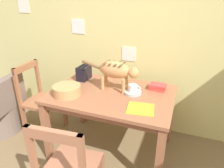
{
  "coord_description": "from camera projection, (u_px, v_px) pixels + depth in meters",
  "views": [
    {
      "loc": [
        0.6,
        -0.43,
        1.71
      ],
      "look_at": [
        -0.09,
        1.41,
        0.86
      ],
      "focal_mm": 32.5,
      "sensor_mm": 36.0,
      "label": 1
    }
  ],
  "objects": [
    {
      "name": "dining_table",
      "position": [
        112.0,
        100.0,
        2.21
      ],
      "size": [
        1.3,
        0.9,
        0.76
      ],
      "color": "#995D3F",
      "rests_on": "ground_plane"
    },
    {
      "name": "book_stack",
      "position": [
        158.0,
        87.0,
        2.24
      ],
      "size": [
        0.18,
        0.14,
        0.06
      ],
      "color": "#D4453C",
      "rests_on": "dining_table"
    },
    {
      "name": "magazine",
      "position": [
        141.0,
        109.0,
        1.86
      ],
      "size": [
        0.27,
        0.26,
        0.01
      ],
      "primitive_type": "cube",
      "rotation": [
        0.0,
        0.0,
        0.14
      ],
      "color": "yellow",
      "rests_on": "dining_table"
    },
    {
      "name": "wooden_chair_far",
      "position": [
        40.0,
        100.0,
        2.67
      ],
      "size": [
        0.42,
        0.42,
        0.93
      ],
      "rotation": [
        0.0,
        0.0,
        -1.56
      ],
      "color": "#9A5F3E",
      "rests_on": "ground_plane"
    },
    {
      "name": "coffee_mug",
      "position": [
        133.0,
        88.0,
        2.13
      ],
      "size": [
        0.13,
        0.09,
        0.08
      ],
      "color": "silver",
      "rests_on": "saucer_bowl"
    },
    {
      "name": "cat",
      "position": [
        116.0,
        71.0,
        2.14
      ],
      "size": [
        0.67,
        0.18,
        0.33
      ],
      "rotation": [
        0.0,
        0.0,
        -1.63
      ],
      "color": "tan",
      "rests_on": "dining_table"
    },
    {
      "name": "saucer_bowl",
      "position": [
        133.0,
        92.0,
        2.15
      ],
      "size": [
        0.19,
        0.19,
        0.03
      ],
      "primitive_type": "cylinder",
      "color": "#B0ADAA",
      "rests_on": "dining_table"
    },
    {
      "name": "wicker_basket",
      "position": [
        67.0,
        90.0,
        2.11
      ],
      "size": [
        0.29,
        0.29,
        0.1
      ],
      "color": "tan",
      "rests_on": "dining_table"
    },
    {
      "name": "toaster",
      "position": [
        84.0,
        73.0,
        2.49
      ],
      "size": [
        0.12,
        0.2,
        0.18
      ],
      "color": "black",
      "rests_on": "dining_table"
    },
    {
      "name": "wall_rear",
      "position": [
        138.0,
        36.0,
        2.52
      ],
      "size": [
        5.18,
        0.11,
        2.5
      ],
      "color": "#DBD17F",
      "rests_on": "ground_plane"
    }
  ]
}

